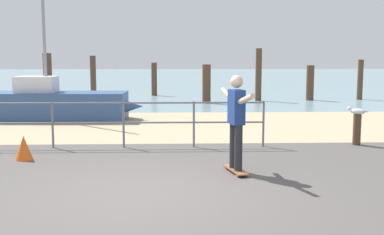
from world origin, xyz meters
The scene contains 17 objects.
ground_plane centered at (0.00, -1.00, 0.00)m, with size 24.00×10.00×0.04m, color #514C49.
beach_strip centered at (0.00, 7.00, 0.00)m, with size 24.00×6.00×0.04m, color tan.
sea_surface centered at (0.00, 35.00, 0.00)m, with size 72.00×50.00×0.04m, color #75939E.
railing_fence centered at (-2.30, 3.60, 0.69)m, with size 9.46×0.05×1.05m.
sailboat centered at (-3.18, 8.22, 0.52)m, with size 4.98×1.54×5.16m.
skateboard centered at (1.48, 1.22, 0.07)m, with size 0.38×0.82×0.08m.
skateboarder centered at (1.48, 1.22, 1.02)m, with size 0.43×1.43×1.65m.
bollard_short centered at (4.59, 3.72, 0.36)m, with size 0.18×0.18×0.72m, color #513826.
seagull centered at (4.58, 3.73, 0.80)m, with size 0.43×0.31×0.18m.
groyne_post_0 centered at (-5.40, 15.14, 1.07)m, with size 0.39×0.39×2.14m, color #513826.
groyne_post_1 centered at (-3.01, 13.26, 1.01)m, with size 0.24×0.24×2.03m, color #513826.
groyne_post_2 centered at (-0.63, 17.15, 0.83)m, with size 0.28×0.28×1.67m, color #513826.
groyne_post_3 centered at (1.76, 13.28, 0.83)m, with size 0.36×0.36×1.66m, color #513826.
groyne_post_4 centered at (4.14, 14.26, 1.17)m, with size 0.28×0.28×2.35m, color #513826.
groyne_post_5 centered at (6.52, 14.44, 0.80)m, with size 0.34×0.34×1.60m, color #513826.
groyne_post_6 centered at (8.91, 14.69, 0.92)m, with size 0.25×0.25×1.85m, color #513826.
traffic_cone centered at (-2.56, 2.38, 0.25)m, with size 0.36×0.36×0.50m, color #E55919.
Camera 1 is at (0.43, -6.98, 2.09)m, focal length 44.80 mm.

